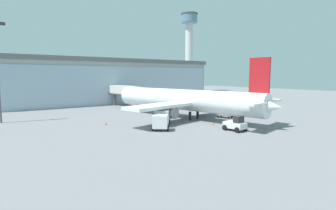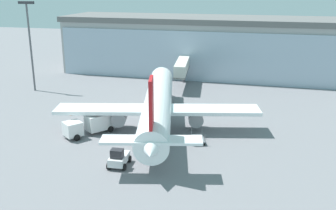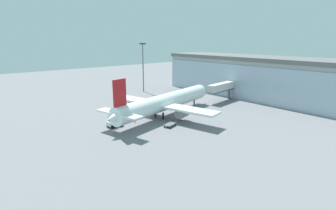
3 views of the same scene
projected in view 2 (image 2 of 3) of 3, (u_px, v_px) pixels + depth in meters
ground at (156, 137)px, 54.36m from camera, size 240.00×240.00×0.00m
terminal_building at (203, 46)px, 90.76m from camera, size 65.12×17.64×13.12m
jet_bridge at (182, 67)px, 78.97m from camera, size 3.70×12.54×5.54m
apron_light_mast at (30, 38)px, 74.94m from camera, size 3.20×0.40×17.17m
airplane at (158, 105)px, 56.76m from camera, size 29.20×36.36×10.93m
catering_truck at (92, 124)px, 55.15m from camera, size 6.24×7.10×2.65m
baggage_cart at (198, 139)px, 52.40m from camera, size 2.38×3.16×1.50m
pushback_tug at (119, 158)px, 45.47m from camera, size 2.31×3.29×2.30m
safety_cone_nose at (136, 147)px, 50.26m from camera, size 0.36×0.36×0.55m
safety_cone_wingtip at (71, 114)px, 63.23m from camera, size 0.36×0.36×0.55m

